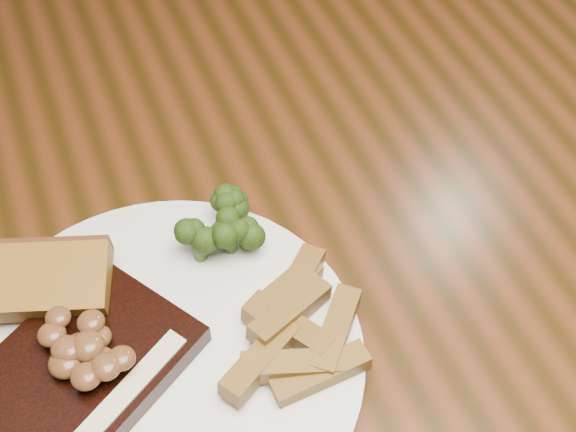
{
  "coord_description": "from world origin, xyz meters",
  "views": [
    {
      "loc": [
        -0.14,
        -0.37,
        1.29
      ],
      "look_at": [
        0.01,
        0.01,
        0.78
      ],
      "focal_mm": 50.0,
      "sensor_mm": 36.0,
      "label": 1
    }
  ],
  "objects_px": {
    "dining_table": "(280,315)",
    "chair_far": "(281,8)",
    "steak": "(84,368)",
    "garlic_bread": "(47,296)",
    "potato_wedges": "(273,333)",
    "plate": "(164,363)"
  },
  "relations": [
    {
      "from": "potato_wedges",
      "to": "plate",
      "type": "bearing_deg",
      "value": 168.1
    },
    {
      "from": "chair_far",
      "to": "plate",
      "type": "distance_m",
      "value": 0.76
    },
    {
      "from": "chair_far",
      "to": "potato_wedges",
      "type": "xyz_separation_m",
      "value": [
        -0.26,
        -0.66,
        0.23
      ]
    },
    {
      "from": "potato_wedges",
      "to": "steak",
      "type": "bearing_deg",
      "value": 169.68
    },
    {
      "from": "steak",
      "to": "potato_wedges",
      "type": "bearing_deg",
      "value": -42.52
    },
    {
      "from": "garlic_bread",
      "to": "chair_far",
      "type": "bearing_deg",
      "value": 72.7
    },
    {
      "from": "plate",
      "to": "garlic_bread",
      "type": "bearing_deg",
      "value": 130.43
    },
    {
      "from": "chair_far",
      "to": "plate",
      "type": "height_order",
      "value": "chair_far"
    },
    {
      "from": "plate",
      "to": "chair_far",
      "type": "bearing_deg",
      "value": 61.58
    },
    {
      "from": "steak",
      "to": "potato_wedges",
      "type": "distance_m",
      "value": 0.14
    },
    {
      "from": "dining_table",
      "to": "garlic_bread",
      "type": "relative_size",
      "value": 15.86
    },
    {
      "from": "steak",
      "to": "chair_far",
      "type": "bearing_deg",
      "value": 25.38
    },
    {
      "from": "plate",
      "to": "garlic_bread",
      "type": "relative_size",
      "value": 2.96
    },
    {
      "from": "chair_far",
      "to": "potato_wedges",
      "type": "distance_m",
      "value": 0.74
    },
    {
      "from": "dining_table",
      "to": "plate",
      "type": "distance_m",
      "value": 0.17
    },
    {
      "from": "plate",
      "to": "dining_table",
      "type": "bearing_deg",
      "value": 28.46
    },
    {
      "from": "plate",
      "to": "steak",
      "type": "relative_size",
      "value": 2.01
    },
    {
      "from": "plate",
      "to": "potato_wedges",
      "type": "height_order",
      "value": "potato_wedges"
    },
    {
      "from": "steak",
      "to": "potato_wedges",
      "type": "xyz_separation_m",
      "value": [
        0.14,
        -0.02,
        0.0
      ]
    },
    {
      "from": "dining_table",
      "to": "steak",
      "type": "xyz_separation_m",
      "value": [
        -0.17,
        -0.06,
        0.12
      ]
    },
    {
      "from": "steak",
      "to": "garlic_bread",
      "type": "distance_m",
      "value": 0.07
    },
    {
      "from": "dining_table",
      "to": "chair_far",
      "type": "distance_m",
      "value": 0.63
    }
  ]
}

